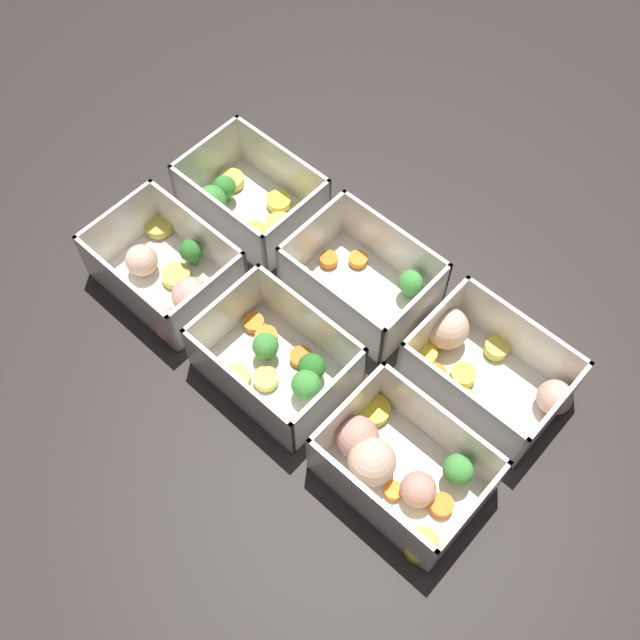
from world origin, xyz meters
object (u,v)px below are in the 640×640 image
at_px(container_near_left, 169,277).
at_px(container_far_left, 249,202).
at_px(container_near_center, 279,362).
at_px(container_far_center, 362,282).
at_px(container_far_right, 482,365).
at_px(container_near_right, 394,465).

xyz_separation_m(container_near_left, container_far_left, (-0.01, 0.15, -0.00)).
distance_m(container_near_center, container_far_left, 0.24).
bearing_deg(container_far_center, container_near_left, -139.64).
height_order(container_far_left, container_far_right, same).
xyz_separation_m(container_near_center, container_far_right, (0.17, 0.15, -0.00)).
distance_m(container_near_center, container_far_center, 0.15).
bearing_deg(container_near_right, container_far_center, 139.18).
bearing_deg(container_far_right, container_near_left, -155.77).
xyz_separation_m(container_near_left, container_near_right, (0.35, 0.00, 0.00)).
height_order(container_near_left, container_near_right, same).
relative_size(container_near_center, container_near_right, 0.93).
relative_size(container_near_right, container_far_center, 1.04).
bearing_deg(container_near_center, container_far_right, 41.47).
xyz_separation_m(container_near_right, container_far_center, (-0.17, 0.15, -0.00)).
xyz_separation_m(container_far_left, container_far_center, (0.19, 0.00, 0.00)).
height_order(container_near_right, container_far_center, same).
height_order(container_far_left, container_far_center, same).
relative_size(container_near_right, container_far_left, 1.06).
bearing_deg(container_near_left, container_far_center, 40.36).
relative_size(container_near_right, container_far_right, 0.88).
bearing_deg(container_far_center, container_far_left, -178.81).
height_order(container_near_center, container_far_center, same).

